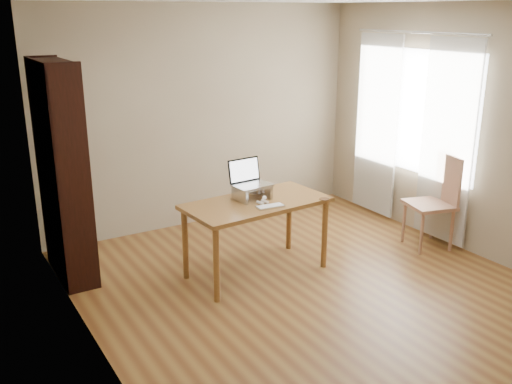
% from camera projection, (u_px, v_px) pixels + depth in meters
% --- Properties ---
extents(room, '(4.04, 4.54, 2.64)m').
position_uv_depth(room, '(321.00, 155.00, 4.97)').
color(room, brown).
rests_on(room, ground).
extents(bookshelf, '(0.30, 0.90, 2.10)m').
position_uv_depth(bookshelf, '(63.00, 172.00, 5.38)').
color(bookshelf, black).
rests_on(bookshelf, ground).
extents(curtains, '(0.03, 1.90, 2.25)m').
position_uv_depth(curtains, '(410.00, 132.00, 6.58)').
color(curtains, silver).
rests_on(curtains, ground).
extents(desk, '(1.44, 0.79, 0.75)m').
position_uv_depth(desk, '(256.00, 211.00, 5.53)').
color(desk, brown).
rests_on(desk, ground).
extents(laptop_stand, '(0.32, 0.25, 0.13)m').
position_uv_depth(laptop_stand, '(252.00, 191.00, 5.54)').
color(laptop_stand, silver).
rests_on(laptop_stand, desk).
extents(laptop, '(0.37, 0.31, 0.25)m').
position_uv_depth(laptop, '(249.00, 178.00, 5.55)').
color(laptop, silver).
rests_on(laptop, laptop_stand).
extents(keyboard, '(0.28, 0.14, 0.02)m').
position_uv_depth(keyboard, '(270.00, 206.00, 5.32)').
color(keyboard, silver).
rests_on(keyboard, desk).
extents(coaster, '(0.10, 0.10, 0.01)m').
position_uv_depth(coaster, '(324.00, 199.00, 5.55)').
color(coaster, '#53361C').
rests_on(coaster, desk).
extents(cat, '(0.23, 0.47, 0.14)m').
position_uv_depth(cat, '(249.00, 193.00, 5.56)').
color(cat, '#4F483E').
rests_on(cat, desk).
extents(chair, '(0.56, 0.56, 1.03)m').
position_uv_depth(chair, '(435.00, 197.00, 6.22)').
color(chair, '#A17357').
rests_on(chair, ground).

